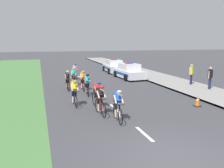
% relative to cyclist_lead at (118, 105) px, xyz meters
% --- Properties ---
extents(ground_plane, '(160.00, 160.00, 0.00)m').
position_rel_cyclist_lead_xyz_m(ground_plane, '(0.54, -3.88, -0.79)').
color(ground_plane, '#424247').
extents(sidewalk_slab, '(3.65, 60.00, 0.12)m').
position_rel_cyclist_lead_xyz_m(sidewalk_slab, '(7.97, 10.12, -0.73)').
color(sidewalk_slab, gray).
rests_on(sidewalk_slab, ground).
extents(kerb_edge, '(0.16, 60.00, 0.13)m').
position_rel_cyclist_lead_xyz_m(kerb_edge, '(6.22, 10.12, -0.72)').
color(kerb_edge, '#9E9E99').
rests_on(kerb_edge, ground).
extents(lane_markings_centre, '(0.14, 21.60, 0.01)m').
position_rel_cyclist_lead_xyz_m(lane_markings_centre, '(0.54, 4.22, -0.78)').
color(lane_markings_centre, white).
rests_on(lane_markings_centre, ground).
extents(cyclist_lead, '(0.44, 1.72, 1.56)m').
position_rel_cyclist_lead_xyz_m(cyclist_lead, '(0.00, 0.00, 0.00)').
color(cyclist_lead, black).
rests_on(cyclist_lead, ground).
extents(cyclist_second, '(0.44, 1.72, 1.56)m').
position_rel_cyclist_lead_xyz_m(cyclist_second, '(-0.52, 1.21, 0.00)').
color(cyclist_second, black).
rests_on(cyclist_second, ground).
extents(cyclist_third, '(0.45, 1.72, 1.56)m').
position_rel_cyclist_lead_xyz_m(cyclist_third, '(-0.36, 2.51, 0.00)').
color(cyclist_third, black).
rests_on(cyclist_third, ground).
extents(cyclist_fourth, '(0.42, 1.72, 1.56)m').
position_rel_cyclist_lead_xyz_m(cyclist_fourth, '(-1.51, 3.28, 0.00)').
color(cyclist_fourth, black).
rests_on(cyclist_fourth, ground).
extents(cyclist_fifth, '(0.45, 1.72, 1.56)m').
position_rel_cyclist_lead_xyz_m(cyclist_fifth, '(-0.30, 5.67, 0.00)').
color(cyclist_fifth, black).
rests_on(cyclist_fifth, ground).
extents(cyclist_sixth, '(0.42, 1.72, 1.56)m').
position_rel_cyclist_lead_xyz_m(cyclist_sixth, '(-0.30, 7.35, 0.00)').
color(cyclist_sixth, black).
rests_on(cyclist_sixth, ground).
extents(cyclist_seventh, '(0.45, 1.72, 1.56)m').
position_rel_cyclist_lead_xyz_m(cyclist_seventh, '(-0.66, 9.56, 0.00)').
color(cyclist_seventh, black).
rests_on(cyclist_seventh, ground).
extents(cyclist_eighth, '(0.42, 1.72, 1.56)m').
position_rel_cyclist_lead_xyz_m(cyclist_eighth, '(-1.37, 7.82, 0.00)').
color(cyclist_eighth, black).
rests_on(cyclist_eighth, ground).
extents(cyclist_ninth, '(0.43, 1.72, 1.56)m').
position_rel_cyclist_lead_xyz_m(cyclist_ninth, '(-0.07, 12.97, 0.00)').
color(cyclist_ninth, black).
rests_on(cyclist_ninth, ground).
extents(police_car_nearest, '(2.18, 4.49, 1.59)m').
position_rel_cyclist_lead_xyz_m(police_car_nearest, '(5.09, 11.86, -0.11)').
color(police_car_nearest, white).
rests_on(police_car_nearest, ground).
extents(police_car_second, '(2.16, 4.48, 1.59)m').
position_rel_cyclist_lead_xyz_m(police_car_second, '(5.09, 16.85, -0.11)').
color(police_car_second, white).
rests_on(police_car_second, ground).
extents(traffic_cone_near, '(0.36, 0.36, 0.64)m').
position_rel_cyclist_lead_xyz_m(traffic_cone_near, '(5.16, 1.12, -0.48)').
color(traffic_cone_near, black).
rests_on(traffic_cone_near, ground).
extents(spectator_closest, '(0.47, 0.39, 1.68)m').
position_rel_cyclist_lead_xyz_m(spectator_closest, '(8.60, 6.68, 0.30)').
color(spectator_closest, '#23284C').
rests_on(spectator_closest, sidewalk_slab).
extents(spectator_middle, '(0.50, 0.35, 1.68)m').
position_rel_cyclist_lead_xyz_m(spectator_middle, '(8.76, 4.60, 0.30)').
color(spectator_middle, '#23284C').
rests_on(spectator_middle, sidewalk_slab).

